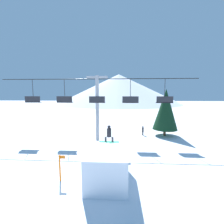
{
  "coord_description": "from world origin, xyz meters",
  "views": [
    {
      "loc": [
        1.2,
        -9.3,
        5.51
      ],
      "look_at": [
        0.41,
        4.35,
        3.86
      ],
      "focal_mm": 24.0,
      "sensor_mm": 36.0,
      "label": 1
    }
  ],
  "objects_px": {
    "pine_tree_near": "(166,109)",
    "trail_marker": "(60,167)",
    "distant_skier": "(143,130)",
    "snow_ramp": "(108,165)",
    "snowboarder": "(109,134)"
  },
  "relations": [
    {
      "from": "snowboarder",
      "to": "trail_marker",
      "type": "xyz_separation_m",
      "value": [
        -2.98,
        -1.68,
        -1.75
      ]
    },
    {
      "from": "snowboarder",
      "to": "distant_skier",
      "type": "bearing_deg",
      "value": 67.91
    },
    {
      "from": "snow_ramp",
      "to": "snowboarder",
      "type": "bearing_deg",
      "value": 90.96
    },
    {
      "from": "snow_ramp",
      "to": "distant_skier",
      "type": "height_order",
      "value": "snow_ramp"
    },
    {
      "from": "snow_ramp",
      "to": "distant_skier",
      "type": "xyz_separation_m",
      "value": [
        3.79,
        10.89,
        -0.36
      ]
    },
    {
      "from": "pine_tree_near",
      "to": "distant_skier",
      "type": "relative_size",
      "value": 5.02
    },
    {
      "from": "snowboarder",
      "to": "pine_tree_near",
      "type": "bearing_deg",
      "value": 54.58
    },
    {
      "from": "snow_ramp",
      "to": "trail_marker",
      "type": "height_order",
      "value": "snow_ramp"
    },
    {
      "from": "trail_marker",
      "to": "snow_ramp",
      "type": "bearing_deg",
      "value": 3.44
    },
    {
      "from": "pine_tree_near",
      "to": "trail_marker",
      "type": "relative_size",
      "value": 3.61
    },
    {
      "from": "pine_tree_near",
      "to": "distant_skier",
      "type": "bearing_deg",
      "value": -179.88
    },
    {
      "from": "snowboarder",
      "to": "trail_marker",
      "type": "bearing_deg",
      "value": -150.53
    },
    {
      "from": "snow_ramp",
      "to": "trail_marker",
      "type": "bearing_deg",
      "value": -176.56
    },
    {
      "from": "trail_marker",
      "to": "pine_tree_near",
      "type": "bearing_deg",
      "value": 48.91
    },
    {
      "from": "pine_tree_near",
      "to": "snowboarder",
      "type": "bearing_deg",
      "value": -125.42
    }
  ]
}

